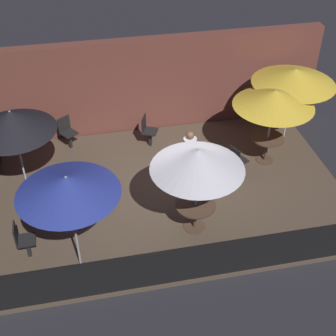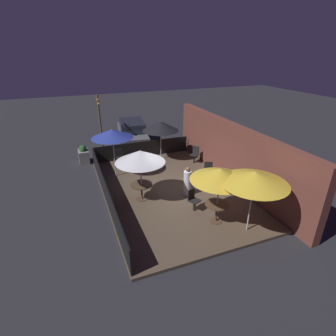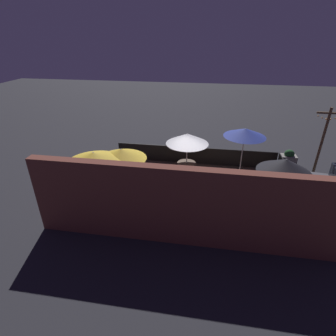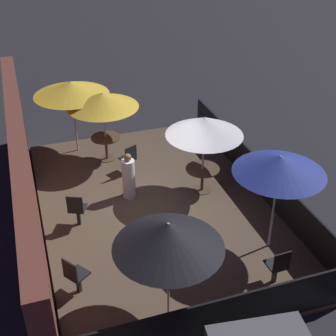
# 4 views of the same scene
# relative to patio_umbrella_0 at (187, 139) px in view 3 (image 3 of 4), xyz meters

# --- Properties ---
(ground_plane) EXTENTS (60.00, 60.00, 0.00)m
(ground_plane) POSITION_rel_patio_umbrella_0_xyz_m (-0.31, 1.43, -2.11)
(ground_plane) COLOR #26262B
(patio_deck) EXTENTS (8.82, 5.88, 0.12)m
(patio_deck) POSITION_rel_patio_umbrella_0_xyz_m (-0.31, 1.43, -2.05)
(patio_deck) COLOR brown
(patio_deck) RESTS_ON ground_plane
(building_wall) EXTENTS (10.42, 0.36, 2.92)m
(building_wall) POSITION_rel_patio_umbrella_0_xyz_m (-0.31, 4.61, -0.65)
(building_wall) COLOR brown
(building_wall) RESTS_ON ground_plane
(fence_front) EXTENTS (8.62, 0.05, 0.95)m
(fence_front) POSITION_rel_patio_umbrella_0_xyz_m (-0.31, -1.46, -1.51)
(fence_front) COLOR black
(fence_front) RESTS_ON patio_deck
(fence_side_left) EXTENTS (0.05, 5.68, 0.95)m
(fence_side_left) POSITION_rel_patio_umbrella_0_xyz_m (-4.68, 1.43, -1.51)
(fence_side_left) COLOR black
(fence_side_left) RESTS_ON patio_deck
(patio_umbrella_0) EXTENTS (2.05, 2.05, 2.24)m
(patio_umbrella_0) POSITION_rel_patio_umbrella_0_xyz_m (0.00, 0.00, 0.00)
(patio_umbrella_0) COLOR #B2B2B7
(patio_umbrella_0) RESTS_ON patio_deck
(patio_umbrella_1) EXTENTS (2.11, 2.11, 2.19)m
(patio_umbrella_1) POSITION_rel_patio_umbrella_0_xyz_m (2.56, 2.14, -0.02)
(patio_umbrella_1) COLOR #B2B2B7
(patio_umbrella_1) RESTS_ON patio_deck
(patio_umbrella_2) EXTENTS (2.02, 2.02, 2.44)m
(patio_umbrella_2) POSITION_rel_patio_umbrella_0_xyz_m (-2.69, -0.61, 0.25)
(patio_umbrella_2) COLOR #B2B2B7
(patio_umbrella_2) RESTS_ON patio_deck
(patio_umbrella_3) EXTENTS (2.28, 2.28, 2.32)m
(patio_umbrella_3) POSITION_rel_patio_umbrella_0_xyz_m (3.42, 2.92, 0.12)
(patio_umbrella_3) COLOR #B2B2B7
(patio_umbrella_3) RESTS_ON patio_deck
(patio_umbrella_4) EXTENTS (2.05, 2.05, 2.28)m
(patio_umbrella_4) POSITION_rel_patio_umbrella_0_xyz_m (-3.91, 2.29, 0.02)
(patio_umbrella_4) COLOR #B2B2B7
(patio_umbrella_4) RESTS_ON patio_deck
(dining_table_0) EXTENTS (0.93, 0.93, 0.72)m
(dining_table_0) POSITION_rel_patio_umbrella_0_xyz_m (0.00, 0.00, -1.42)
(dining_table_0) COLOR #4C3828
(dining_table_0) RESTS_ON patio_deck
(dining_table_1) EXTENTS (0.88, 0.88, 0.76)m
(dining_table_1) POSITION_rel_patio_umbrella_0_xyz_m (2.56, 2.14, -1.38)
(dining_table_1) COLOR #4C3828
(dining_table_1) RESTS_ON patio_deck
(patio_chair_0) EXTENTS (0.53, 0.53, 0.95)m
(patio_chair_0) POSITION_rel_patio_umbrella_0_xyz_m (-0.50, 3.52, -1.47)
(patio_chair_0) COLOR black
(patio_chair_0) RESTS_ON patio_deck
(patio_chair_1) EXTENTS (0.41, 0.41, 0.95)m
(patio_chair_1) POSITION_rel_patio_umbrella_0_xyz_m (-3.83, -0.14, -1.46)
(patio_chair_1) COLOR black
(patio_chair_1) RESTS_ON patio_deck
(patio_chair_2) EXTENTS (0.53, 0.53, 0.91)m
(patio_chair_2) POSITION_rel_patio_umbrella_0_xyz_m (1.56, 1.68, -1.49)
(patio_chair_2) COLOR black
(patio_chair_2) RESTS_ON patio_deck
(patio_chair_3) EXTENTS (0.56, 0.56, 0.94)m
(patio_chair_3) POSITION_rel_patio_umbrella_0_xyz_m (-2.76, 3.92, -1.47)
(patio_chair_3) COLOR black
(patio_chair_3) RESTS_ON patio_deck
(patron_0) EXTENTS (0.44, 0.44, 1.33)m
(patron_0) POSITION_rel_patio_umbrella_0_xyz_m (0.35, 1.99, -1.38)
(patron_0) COLOR silver
(patron_0) RESTS_ON patio_deck
(planter_box) EXTENTS (0.79, 0.56, 1.07)m
(planter_box) POSITION_rel_patio_umbrella_0_xyz_m (-5.32, -1.94, -1.63)
(planter_box) COLOR gray
(planter_box) RESTS_ON ground_plane
(light_post) EXTENTS (1.10, 0.12, 3.67)m
(light_post) POSITION_rel_patio_umbrella_0_xyz_m (-6.22, -0.71, -0.05)
(light_post) COLOR brown
(light_post) RESTS_ON ground_plane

